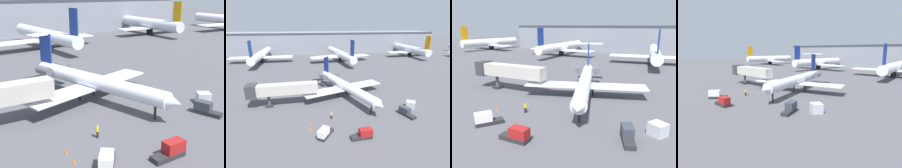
% 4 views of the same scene
% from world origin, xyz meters
% --- Properties ---
extents(ground_plane, '(400.00, 400.00, 0.10)m').
position_xyz_m(ground_plane, '(0.00, 0.00, -0.05)').
color(ground_plane, '#4C4C51').
extents(regional_jet, '(24.29, 30.32, 9.91)m').
position_xyz_m(regional_jet, '(-1.41, 3.27, 3.34)').
color(regional_jet, silver).
rests_on(regional_jet, ground_plane).
extents(jet_bridge, '(17.40, 3.68, 6.07)m').
position_xyz_m(jet_bridge, '(-18.90, -0.70, 4.39)').
color(jet_bridge, '#B7B2A8').
rests_on(jet_bridge, ground_plane).
extents(ground_crew_marshaller, '(0.38, 0.47, 1.69)m').
position_xyz_m(ground_crew_marshaller, '(-6.63, -9.58, 0.86)').
color(ground_crew_marshaller, black).
rests_on(ground_crew_marshaller, ground_plane).
extents(baggage_tug_lead, '(2.79, 4.23, 1.90)m').
position_xyz_m(baggage_tug_lead, '(10.47, -10.84, 0.84)').
color(baggage_tug_lead, '#262628').
rests_on(baggage_tug_lead, ground_plane).
extents(baggage_tug_trailing, '(3.43, 4.09, 1.90)m').
position_xyz_m(baggage_tug_trailing, '(-8.83, -16.00, 0.84)').
color(baggage_tug_trailing, '#262628').
rests_on(baggage_tug_trailing, ground_plane).
extents(baggage_tug_spare, '(4.06, 1.59, 1.90)m').
position_xyz_m(baggage_tug_spare, '(-1.69, -17.55, 0.84)').
color(baggage_tug_spare, '#262628').
rests_on(baggage_tug_spare, ground_plane).
extents(cargo_container_uld, '(2.79, 2.75, 1.72)m').
position_xyz_m(cargo_container_uld, '(13.66, -7.45, 0.86)').
color(cargo_container_uld, silver).
rests_on(cargo_container_uld, ground_plane).
extents(traffic_cone_near, '(0.36, 0.36, 0.55)m').
position_xyz_m(traffic_cone_near, '(-11.43, -13.50, 0.28)').
color(traffic_cone_near, orange).
rests_on(traffic_cone_near, ground_plane).
extents(traffic_cone_mid, '(0.36, 0.36, 0.55)m').
position_xyz_m(traffic_cone_mid, '(-11.40, -11.15, 0.28)').
color(traffic_cone_mid, orange).
rests_on(traffic_cone_mid, ground_plane).
extents(terminal_building, '(156.85, 23.46, 14.00)m').
position_xyz_m(terminal_building, '(0.00, 88.17, 7.01)').
color(terminal_building, gray).
rests_on(terminal_building, ground_plane).
extents(parked_airliner_west_end, '(31.04, 36.51, 13.46)m').
position_xyz_m(parked_airliner_west_end, '(-85.95, 59.14, 4.33)').
color(parked_airliner_west_end, silver).
rests_on(parked_airliner_west_end, ground_plane).
extents(parked_airliner_west_mid, '(32.19, 38.30, 13.13)m').
position_xyz_m(parked_airliner_west_mid, '(-35.92, 54.97, 4.16)').
color(parked_airliner_west_mid, white).
rests_on(parked_airliner_west_mid, ground_plane).
extents(parked_airliner_centre, '(32.97, 38.74, 13.07)m').
position_xyz_m(parked_airliner_centre, '(6.07, 50.85, 4.13)').
color(parked_airliner_centre, silver).
rests_on(parked_airliner_centre, ground_plane).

